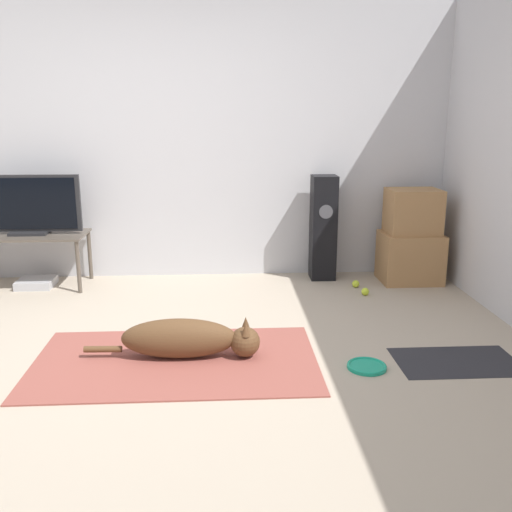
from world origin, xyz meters
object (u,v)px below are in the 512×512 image
Objects in this scene: frisbee at (367,366)px; tennis_ball_by_boxes at (365,292)px; tennis_ball_near_speaker at (356,284)px; cardboard_box_upper at (413,211)px; floor_speaker at (323,228)px; dog at (189,339)px; game_console at (36,283)px; tv at (27,205)px; tv_stand at (30,240)px; cardboard_box_lower at (410,257)px.

tennis_ball_by_boxes is at bearing 76.51° from frisbee.
tennis_ball_near_speaker is at bearing 96.87° from tennis_ball_by_boxes.
floor_speaker is at bearing 170.10° from cardboard_box_upper.
dog is 3.58× the size of game_console.
tv is 14.11× the size of tennis_ball_near_speaker.
tennis_ball_by_boxes is at bearing -141.26° from cardboard_box_upper.
dog is 17.08× the size of tennis_ball_near_speaker.
game_console is at bearing 171.70° from tennis_ball_by_boxes.
tv is at bearing 131.80° from dog.
tennis_ball_by_boxes is (2.95, -0.44, -0.39)m from tv_stand.
floor_speaker is (-0.80, 0.14, -0.17)m from cardboard_box_upper.
frisbee is 0.25× the size of floor_speaker.
floor_speaker is at bearing 2.75° from game_console.
dog reaches higher than frisbee.
game_console is (-2.58, 1.86, 0.02)m from frisbee.
floor_speaker is 0.77m from tennis_ball_by_boxes.
tennis_ball_by_boxes is at bearing -83.13° from tennis_ball_near_speaker.
cardboard_box_lower reaches higher than game_console.
cardboard_box_upper reaches higher than cardboard_box_lower.
dog is 2.56m from cardboard_box_lower.
tennis_ball_near_speaker is (-0.55, -0.18, -0.63)m from cardboard_box_upper.
tennis_ball_near_speaker is at bearing 45.77° from dog.
game_console is at bearing 179.79° from cardboard_box_upper.
tennis_ball_by_boxes is (-0.52, -0.41, -0.63)m from cardboard_box_upper.
tv reaches higher than tennis_ball_near_speaker.
floor_speaker reaches higher than tv_stand.
frisbee is at bearing -91.76° from floor_speaker.
tv_stand is at bearing 141.07° from game_console.
game_console is at bearing -177.25° from floor_speaker.
dog is 1.21× the size of tv.
tennis_ball_by_boxes is 1.00× the size of tennis_ball_near_speaker.
frisbee is 0.77× the size of game_console.
frisbee is 3.24m from tv_stand.
cardboard_box_upper is (0.86, 1.85, 0.65)m from frisbee.
tv is 2.95× the size of game_console.
dog is at bearing -123.24° from floor_speaker.
tv_stand is 2.95m from tennis_ball_near_speaker.
tv reaches higher than floor_speaker.
cardboard_box_lower is 3.47m from tv_stand.
cardboard_box_upper reaches higher than dog.
tv_stand is 0.32m from tv.
dog is 2.33m from tv.
tv_stand is 14.86× the size of tennis_ball_by_boxes.
tv_stand reaches higher than tennis_ball_by_boxes.
cardboard_box_upper reaches higher than frisbee.
cardboard_box_upper is at bearing -0.53° from tv.
dog is at bearing -48.26° from game_console.
game_console is at bearing -43.23° from tv.
frisbee is at bearing -35.89° from tv.
tv is (-0.00, 0.00, 0.32)m from tv_stand.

